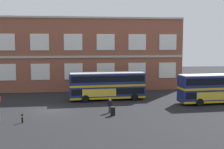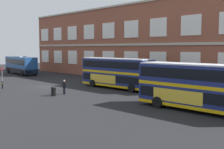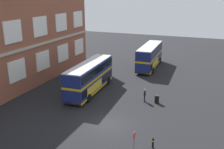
{
  "view_description": "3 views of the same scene",
  "coord_description": "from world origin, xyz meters",
  "px_view_note": "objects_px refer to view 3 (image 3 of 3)",
  "views": [
    {
      "loc": [
        2.78,
        -36.68,
        8.45
      ],
      "look_at": [
        7.78,
        0.4,
        4.37
      ],
      "focal_mm": 47.37,
      "sensor_mm": 36.0,
      "label": 1
    },
    {
      "loc": [
        35.43,
        -20.51,
        5.39
      ],
      "look_at": [
        11.15,
        2.06,
        2.35
      ],
      "focal_mm": 46.01,
      "sensor_mm": 36.0,
      "label": 2
    },
    {
      "loc": [
        -22.89,
        -9.53,
        13.25
      ],
      "look_at": [
        9.37,
        3.32,
        2.33
      ],
      "focal_mm": 42.53,
      "sensor_mm": 36.0,
      "label": 3
    }
  ],
  "objects_px": {
    "bus_stand_flag": "(134,144)",
    "station_litter_bin": "(157,99)",
    "safety_bollard_west": "(153,143)",
    "double_decker_middle": "(150,56)",
    "waiting_passenger": "(145,95)",
    "double_decker_near": "(90,77)"
  },
  "relations": [
    {
      "from": "station_litter_bin",
      "to": "safety_bollard_west",
      "type": "height_order",
      "value": "station_litter_bin"
    },
    {
      "from": "waiting_passenger",
      "to": "station_litter_bin",
      "type": "bearing_deg",
      "value": -85.24
    },
    {
      "from": "double_decker_near",
      "to": "bus_stand_flag",
      "type": "bearing_deg",
      "value": -141.42
    },
    {
      "from": "bus_stand_flag",
      "to": "station_litter_bin",
      "type": "xyz_separation_m",
      "value": [
        12.42,
        0.86,
        -1.12
      ]
    },
    {
      "from": "safety_bollard_west",
      "to": "double_decker_middle",
      "type": "bearing_deg",
      "value": 14.75
    },
    {
      "from": "waiting_passenger",
      "to": "station_litter_bin",
      "type": "xyz_separation_m",
      "value": [
        0.13,
        -1.53,
        -0.41
      ]
    },
    {
      "from": "double_decker_near",
      "to": "bus_stand_flag",
      "type": "xyz_separation_m",
      "value": [
        -12.86,
        -10.26,
        -0.51
      ]
    },
    {
      "from": "double_decker_middle",
      "to": "station_litter_bin",
      "type": "xyz_separation_m",
      "value": [
        -15.38,
        -4.8,
        -1.63
      ]
    },
    {
      "from": "bus_stand_flag",
      "to": "safety_bollard_west",
      "type": "distance_m",
      "value": 2.95
    },
    {
      "from": "safety_bollard_west",
      "to": "station_litter_bin",
      "type": "bearing_deg",
      "value": 10.62
    },
    {
      "from": "waiting_passenger",
      "to": "safety_bollard_west",
      "type": "xyz_separation_m",
      "value": [
        -9.76,
        -3.38,
        -0.44
      ]
    },
    {
      "from": "bus_stand_flag",
      "to": "station_litter_bin",
      "type": "height_order",
      "value": "bus_stand_flag"
    },
    {
      "from": "double_decker_middle",
      "to": "safety_bollard_west",
      "type": "xyz_separation_m",
      "value": [
        -25.27,
        -6.65,
        -1.66
      ]
    },
    {
      "from": "double_decker_near",
      "to": "waiting_passenger",
      "type": "distance_m",
      "value": 7.99
    },
    {
      "from": "double_decker_near",
      "to": "station_litter_bin",
      "type": "xyz_separation_m",
      "value": [
        -0.44,
        -9.4,
        -1.63
      ]
    },
    {
      "from": "double_decker_near",
      "to": "double_decker_middle",
      "type": "distance_m",
      "value": 15.63
    },
    {
      "from": "double_decker_near",
      "to": "safety_bollard_west",
      "type": "bearing_deg",
      "value": -132.55
    },
    {
      "from": "bus_stand_flag",
      "to": "station_litter_bin",
      "type": "bearing_deg",
      "value": 3.95
    },
    {
      "from": "station_litter_bin",
      "to": "safety_bollard_west",
      "type": "xyz_separation_m",
      "value": [
        -9.89,
        -1.85,
        -0.03
      ]
    },
    {
      "from": "double_decker_middle",
      "to": "waiting_passenger",
      "type": "height_order",
      "value": "double_decker_middle"
    },
    {
      "from": "double_decker_middle",
      "to": "bus_stand_flag",
      "type": "xyz_separation_m",
      "value": [
        -27.79,
        -5.66,
        -0.51
      ]
    },
    {
      "from": "station_litter_bin",
      "to": "safety_bollard_west",
      "type": "bearing_deg",
      "value": -169.38
    }
  ]
}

